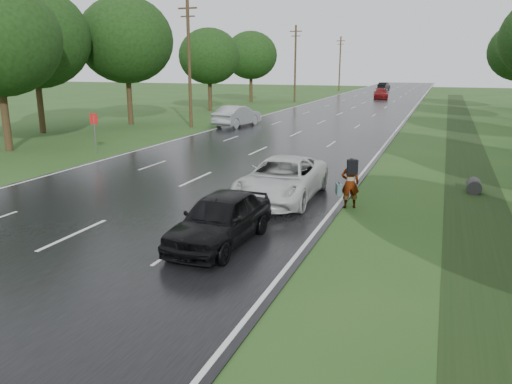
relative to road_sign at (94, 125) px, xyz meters
The scene contains 20 objects.
ground 14.80m from the road_sign, 54.69° to the right, with size 220.00×220.00×0.00m, color #254C1B.
road 34.12m from the road_sign, 75.56° to the left, with size 14.00×180.00×0.04m, color black.
edge_stripe_east 36.39m from the road_sign, 65.20° to the left, with size 0.12×180.00×0.01m, color silver.
edge_stripe_west 33.08m from the road_sign, 86.96° to the left, with size 0.12×180.00×0.01m, color silver.
center_line 34.11m from the road_sign, 75.56° to the left, with size 0.12×180.00×0.01m, color silver.
drainage_ditch 21.16m from the road_sign, 18.54° to the left, with size 2.20×120.00×0.56m.
road_sign is the anchor object (origin of this frame).
utility_pole_mid 13.50m from the road_sign, 93.08° to the left, with size 1.60×0.26×10.00m.
utility_pole_far 43.15m from the road_sign, 90.93° to the left, with size 1.60×0.26×10.00m.
utility_pole_distant 73.09m from the road_sign, 90.55° to the left, with size 1.60×0.26×10.00m.
tree_west_c 15.46m from the road_sign, 116.57° to the left, with size 7.80×7.80×10.43m.
tree_west_d 27.91m from the road_sign, 101.92° to the left, with size 6.60×6.60×8.80m.
tree_west_e 12.38m from the road_sign, 147.72° to the left, with size 8.00×8.00×10.44m.
tree_west_f 41.72m from the road_sign, 98.74° to the left, with size 7.00×7.00×9.29m.
pedestrian 16.82m from the road_sign, 21.03° to the right, with size 0.95×0.73×1.81m.
white_pickup 14.39m from the road_sign, 24.11° to the right, with size 2.57×5.57×1.55m, color silver.
dark_sedan 17.11m from the road_sign, 40.65° to the right, with size 1.75×4.35×1.48m, color black.
silver_sedan 14.89m from the road_sign, 79.54° to the left, with size 1.79×5.14×1.69m, color #979B9F.
far_car_red 54.38m from the road_sign, 79.94° to the left, with size 2.04×5.02×1.46m, color maroon.
far_car_dark 79.88m from the road_sign, 85.02° to the left, with size 1.55×4.45×1.47m, color black.
Camera 1 is at (10.14, -11.35, 5.02)m, focal length 35.00 mm.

